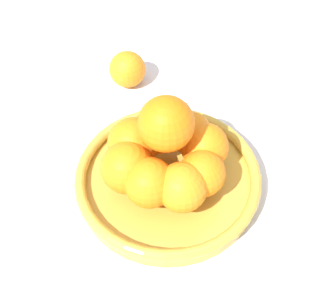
% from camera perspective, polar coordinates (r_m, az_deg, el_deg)
% --- Properties ---
extents(ground_plane, '(4.00, 4.00, 0.00)m').
position_cam_1_polar(ground_plane, '(0.74, 0.00, -5.36)').
color(ground_plane, silver).
extents(fruit_bowl, '(0.28, 0.28, 0.04)m').
position_cam_1_polar(fruit_bowl, '(0.72, 0.00, -4.52)').
color(fruit_bowl, gold).
rests_on(fruit_bowl, ground_plane).
extents(orange_pile, '(0.18, 0.19, 0.14)m').
position_cam_1_polar(orange_pile, '(0.67, -0.37, -1.30)').
color(orange_pile, orange).
rests_on(orange_pile, fruit_bowl).
extents(stray_orange, '(0.07, 0.07, 0.07)m').
position_cam_1_polar(stray_orange, '(0.88, -4.97, 8.83)').
color(stray_orange, orange).
rests_on(stray_orange, ground_plane).
extents(napkin_folded, '(0.13, 0.13, 0.01)m').
position_cam_1_polar(napkin_folded, '(0.89, 15.90, 4.63)').
color(napkin_folded, silver).
rests_on(napkin_folded, ground_plane).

